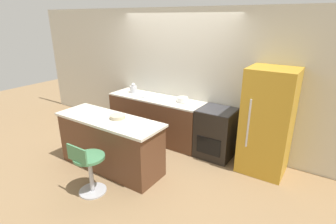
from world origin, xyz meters
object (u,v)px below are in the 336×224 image
Objects in this scene: oven_range at (216,133)px; kettle at (133,88)px; refrigerator at (267,122)px; stool_chair at (89,168)px; mixing_bowl at (183,99)px.

kettle is (-1.97, 0.05, 0.53)m from oven_range.
oven_range is 0.95m from refrigerator.
stool_chair is (-1.90, -2.01, -0.44)m from refrigerator.
kettle is (-0.92, 2.08, 0.56)m from stool_chair.
oven_range is at bearing -1.38° from kettle.
oven_range is 2.04m from kettle.
stool_chair is (-1.04, -2.03, -0.03)m from oven_range.
refrigerator is 2.82m from kettle.
oven_range is 0.89m from mixing_bowl.
refrigerator reaches higher than mixing_bowl.
kettle reaches higher than mixing_bowl.
oven_range is 4.51× the size of kettle.
oven_range is at bearing -3.64° from mixing_bowl.
stool_chair is at bearing -133.29° from refrigerator.
kettle is 0.97× the size of mixing_bowl.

